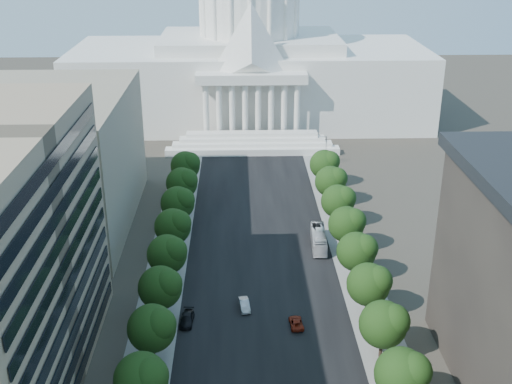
{
  "coord_description": "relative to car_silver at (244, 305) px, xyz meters",
  "views": [
    {
      "loc": [
        -4.3,
        -35.56,
        63.92
      ],
      "look_at": [
        -0.84,
        82.06,
        14.51
      ],
      "focal_mm": 45.0,
      "sensor_mm": 36.0,
      "label": 1
    }
  ],
  "objects": [
    {
      "name": "tree_r_h",
      "position": [
        21.83,
        33.27,
        5.68
      ],
      "size": [
        7.79,
        7.6,
        9.97
      ],
      "color": "#33261C",
      "rests_on": "ground"
    },
    {
      "name": "tree_r_g",
      "position": [
        21.83,
        21.27,
        5.68
      ],
      "size": [
        7.79,
        7.6,
        9.97
      ],
      "color": "#33261C",
      "rests_on": "ground"
    },
    {
      "name": "capitol",
      "position": [
        3.49,
        122.35,
        19.23
      ],
      "size": [
        120.0,
        56.0,
        73.0
      ],
      "color": "white",
      "rests_on": "ground"
    },
    {
      "name": "tree_l_e",
      "position": [
        -14.17,
        -2.73,
        5.68
      ],
      "size": [
        7.79,
        7.6,
        9.97
      ],
      "color": "#33261C",
      "rests_on": "ground"
    },
    {
      "name": "streetlight_d",
      "position": [
        23.4,
        22.46,
        5.05
      ],
      "size": [
        2.61,
        0.44,
        9.0
      ],
      "color": "gray",
      "rests_on": "ground"
    },
    {
      "name": "car_red",
      "position": [
        8.81,
        -5.68,
        -0.12
      ],
      "size": [
        2.48,
        4.85,
        1.31
      ],
      "primitive_type": "imported",
      "rotation": [
        0.0,
        0.0,
        3.21
      ],
      "color": "maroon",
      "rests_on": "ground"
    },
    {
      "name": "car_dark_b",
      "position": [
        -10.01,
        -4.2,
        0.01
      ],
      "size": [
        2.59,
        5.55,
        1.57
      ],
      "primitive_type": "imported",
      "rotation": [
        0.0,
        0.0,
        -0.07
      ],
      "color": "black",
      "rests_on": "ground"
    },
    {
      "name": "tree_l_j",
      "position": [
        -14.17,
        57.27,
        5.68
      ],
      "size": [
        7.79,
        7.6,
        9.97
      ],
      "color": "#33261C",
      "rests_on": "ground"
    },
    {
      "name": "sidewalk_right",
      "position": [
        22.49,
        27.46,
        -0.78
      ],
      "size": [
        8.0,
        260.0,
        0.02
      ],
      "primitive_type": "cube",
      "color": "gray",
      "rests_on": "ground"
    },
    {
      "name": "tree_l_h",
      "position": [
        -14.17,
        33.27,
        5.68
      ],
      "size": [
        7.79,
        7.6,
        9.97
      ],
      "color": "#33261C",
      "rests_on": "ground"
    },
    {
      "name": "streetlight_f",
      "position": [
        23.4,
        72.46,
        5.05
      ],
      "size": [
        2.61,
        0.44,
        9.0
      ],
      "color": "gray",
      "rests_on": "ground"
    },
    {
      "name": "streetlight_b",
      "position": [
        23.4,
        -27.54,
        5.05
      ],
      "size": [
        2.61,
        0.44,
        9.0
      ],
      "color": "gray",
      "rests_on": "ground"
    },
    {
      "name": "tree_l_d",
      "position": [
        -14.17,
        -14.73,
        5.68
      ],
      "size": [
        7.79,
        7.6,
        9.97
      ],
      "color": "#33261C",
      "rests_on": "ground"
    },
    {
      "name": "car_silver",
      "position": [
        0.0,
        0.0,
        0.0
      ],
      "size": [
        2.27,
        4.89,
        1.55
      ],
      "primitive_type": "imported",
      "rotation": [
        0.0,
        0.0,
        0.14
      ],
      "color": "#ADAFB5",
      "rests_on": "ground"
    },
    {
      "name": "streetlight_e",
      "position": [
        23.4,
        47.46,
        5.05
      ],
      "size": [
        2.61,
        0.44,
        9.0
      ],
      "color": "gray",
      "rests_on": "ground"
    },
    {
      "name": "office_block_left_far",
      "position": [
        -44.51,
        37.46,
        14.22
      ],
      "size": [
        38.0,
        52.0,
        30.0
      ],
      "primitive_type": "cube",
      "color": "gray",
      "rests_on": "ground"
    },
    {
      "name": "tree_l_i",
      "position": [
        -14.17,
        45.27,
        5.68
      ],
      "size": [
        7.79,
        7.6,
        9.97
      ],
      "color": "#33261C",
      "rests_on": "ground"
    },
    {
      "name": "tree_r_c",
      "position": [
        21.83,
        -26.73,
        5.68
      ],
      "size": [
        7.79,
        7.6,
        9.97
      ],
      "color": "#33261C",
      "rests_on": "ground"
    },
    {
      "name": "tree_l_f",
      "position": [
        -14.17,
        9.27,
        5.68
      ],
      "size": [
        7.79,
        7.6,
        9.97
      ],
      "color": "#33261C",
      "rests_on": "ground"
    },
    {
      "name": "tree_r_e",
      "position": [
        21.83,
        -2.73,
        5.68
      ],
      "size": [
        7.79,
        7.6,
        9.97
      ],
      "color": "#33261C",
      "rests_on": "ground"
    },
    {
      "name": "tree_r_j",
      "position": [
        21.83,
        57.27,
        5.68
      ],
      "size": [
        7.79,
        7.6,
        9.97
      ],
      "color": "#33261C",
      "rests_on": "ground"
    },
    {
      "name": "tree_r_f",
      "position": [
        21.83,
        9.27,
        5.68
      ],
      "size": [
        7.79,
        7.6,
        9.97
      ],
      "color": "#33261C",
      "rests_on": "ground"
    },
    {
      "name": "city_bus",
      "position": [
        16.17,
        23.67,
        0.94
      ],
      "size": [
        3.58,
        12.45,
        3.43
      ],
      "primitive_type": "imported",
      "rotation": [
        0.0,
        0.0,
        -0.06
      ],
      "color": "silver",
      "rests_on": "ground"
    },
    {
      "name": "tree_r_i",
      "position": [
        21.83,
        45.27,
        5.68
      ],
      "size": [
        7.79,
        7.6,
        9.97
      ],
      "color": "#33261C",
      "rests_on": "ground"
    },
    {
      "name": "tree_r_d",
      "position": [
        21.83,
        -14.73,
        5.68
      ],
      "size": [
        7.79,
        7.6,
        9.97
      ],
      "color": "#33261C",
      "rests_on": "ground"
    },
    {
      "name": "streetlight_c",
      "position": [
        23.4,
        -2.54,
        5.05
      ],
      "size": [
        2.61,
        0.44,
        9.0
      ],
      "color": "gray",
      "rests_on": "ground"
    },
    {
      "name": "tree_l_c",
      "position": [
        -14.17,
        -26.73,
        5.68
      ],
      "size": [
        7.79,
        7.6,
        9.97
      ],
      "color": "#33261C",
      "rests_on": "ground"
    },
    {
      "name": "road_asphalt",
      "position": [
        3.49,
        27.46,
        -0.78
      ],
      "size": [
        30.0,
        260.0,
        0.01
      ],
      "primitive_type": "cube",
      "color": "black",
      "rests_on": "ground"
    },
    {
      "name": "sidewalk_left",
      "position": [
        -15.51,
        27.46,
        -0.78
      ],
      "size": [
        8.0,
        260.0,
        0.02
      ],
      "primitive_type": "cube",
      "color": "gray",
      "rests_on": "ground"
    },
    {
      "name": "tree_l_g",
      "position": [
        -14.17,
        21.27,
        5.68
      ],
      "size": [
        7.79,
        7.6,
        9.97
      ],
      "color": "#33261C",
      "rests_on": "ground"
    }
  ]
}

